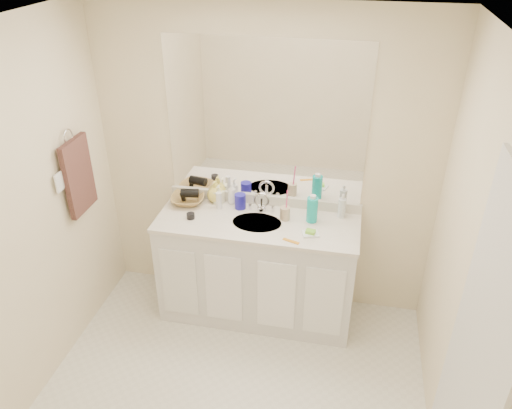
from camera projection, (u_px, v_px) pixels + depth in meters
The scene contains 29 objects.
ceiling at pixel (209, 40), 2.09m from camera, with size 2.60×2.60×0.02m, color white.
wall_back at pixel (265, 167), 3.80m from camera, with size 2.60×0.02×2.40m, color #F5E5BF.
wall_left at pixel (5, 241), 2.92m from camera, with size 0.02×2.60×2.40m, color #F5E5BF.
wall_right at pixel (473, 301), 2.46m from camera, with size 0.02×2.60×2.40m, color #F5E5BF.
vanity_cabinet at pixel (257, 270), 3.95m from camera, with size 1.50×0.55×0.85m, color silver.
countertop at pixel (257, 223), 3.73m from camera, with size 1.52×0.57×0.03m, color silver.
backsplash at pixel (264, 200), 3.92m from camera, with size 1.52×0.03×0.08m, color silver.
sink_basin at pixel (257, 224), 3.71m from camera, with size 0.37×0.37×0.02m, color beige.
faucet at pixel (262, 204), 3.83m from camera, with size 0.02×0.02×0.11m, color silver.
mirror at pixel (265, 122), 3.61m from camera, with size 1.48×0.01×1.20m, color white.
blue_mug at pixel (240, 201), 3.86m from camera, with size 0.09×0.09×0.12m, color #1C17A1.
tan_cup at pixel (285, 213), 3.72m from camera, with size 0.07×0.07×0.10m, color tan.
toothbrush at pixel (287, 202), 3.67m from camera, with size 0.01×0.01×0.21m, color #F44089.
mouthwash_bottle at pixel (312, 210), 3.68m from camera, with size 0.08×0.08×0.19m, color #0EAFAB.
clear_pump_bottle at pixel (342, 208), 3.74m from camera, with size 0.06×0.06×0.15m, color silver.
soap_dish at pixel (310, 234), 3.56m from camera, with size 0.11×0.09×0.01m, color white.
green_soap at pixel (311, 232), 3.55m from camera, with size 0.07×0.05×0.02m, color #85D634.
orange_comb at pixel (291, 241), 3.49m from camera, with size 0.12×0.03×0.01m, color orange.
dark_jar at pixel (191, 216), 3.74m from camera, with size 0.06×0.06×0.04m, color black.
extra_white_bottle at pixel (219, 201), 3.85m from camera, with size 0.04×0.04×0.14m, color white.
soap_bottle_white at pixel (232, 193), 3.92m from camera, with size 0.07×0.07×0.17m, color white.
soap_bottle_cream at pixel (219, 194), 3.92m from camera, with size 0.07×0.07×0.16m, color #FEFFCF.
soap_bottle_yellow at pixel (216, 191), 3.94m from camera, with size 0.14×0.14×0.18m, color #E9D95A.
wicker_basket at pixel (188, 199), 3.94m from camera, with size 0.26×0.26×0.06m, color olive.
hair_dryer at pixel (190, 193), 3.91m from camera, with size 0.07×0.07×0.14m, color black.
towel_ring at pixel (68, 136), 3.40m from camera, with size 0.11×0.11×0.01m, color silver.
hand_towel at pixel (79, 176), 3.55m from camera, with size 0.04×0.32×0.55m, color #2F1C19.
switch_plate at pixel (59, 182), 3.36m from camera, with size 0.01×0.09×0.13m, color white.
door at pixel (471, 376), 2.31m from camera, with size 0.02×0.82×2.00m, color silver.
Camera 1 is at (0.64, -2.07, 2.85)m, focal length 35.00 mm.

